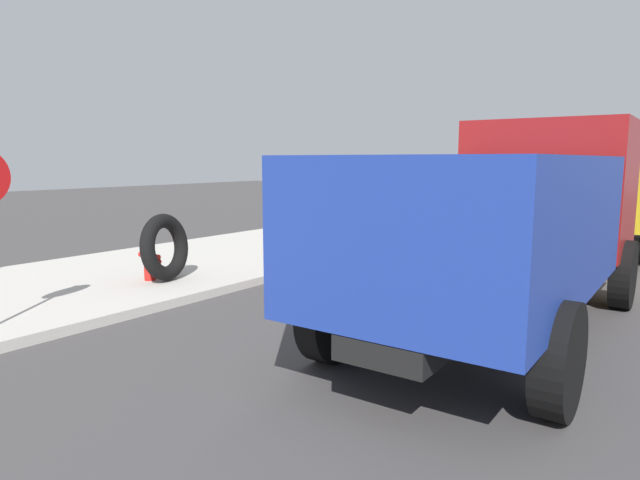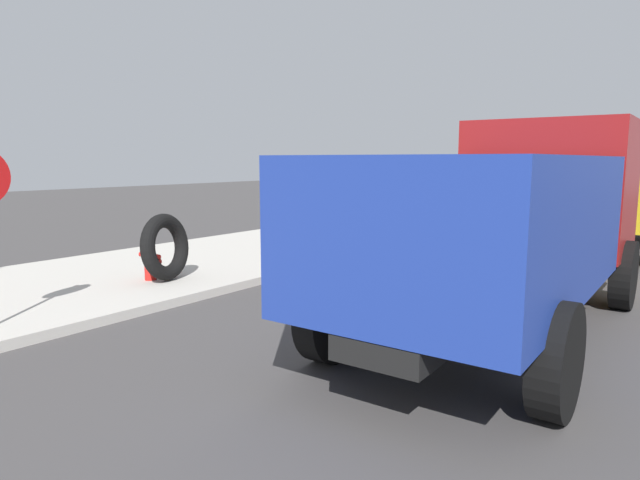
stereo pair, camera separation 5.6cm
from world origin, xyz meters
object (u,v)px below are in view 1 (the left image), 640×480
object	(u,v)px
fire_hydrant	(150,254)
dump_truck_blue	(508,214)
loose_tire	(165,247)
dump_truck_yellow	(610,187)

from	to	relation	value
fire_hydrant	dump_truck_blue	size ratio (longest dim) A/B	0.13
loose_tire	fire_hydrant	bearing A→B (deg)	117.77
dump_truck_blue	fire_hydrant	bearing A→B (deg)	103.95
loose_tire	dump_truck_blue	bearing A→B (deg)	-76.75
dump_truck_yellow	loose_tire	bearing A→B (deg)	152.01
loose_tire	dump_truck_blue	world-z (taller)	dump_truck_blue
fire_hydrant	loose_tire	xyz separation A→B (m)	(0.14, -0.27, 0.13)
fire_hydrant	dump_truck_yellow	distance (m)	12.17
fire_hydrant	loose_tire	size ratio (longest dim) A/B	0.75
dump_truck_blue	dump_truck_yellow	world-z (taller)	same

